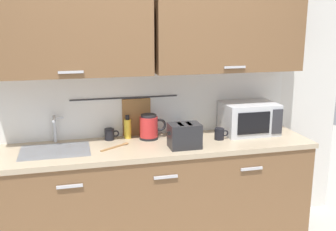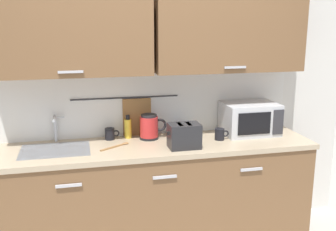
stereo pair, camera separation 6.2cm
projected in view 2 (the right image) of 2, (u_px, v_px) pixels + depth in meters
The scene contains 11 objects.
counter_unit at pixel (155, 195), 3.29m from camera, with size 2.53×0.64×0.90m.
back_wall_assembly at pixel (150, 63), 3.26m from camera, with size 3.70×0.41×2.50m.
sink_faucet at pixel (55, 125), 3.20m from camera, with size 0.09×0.17×0.22m.
microwave at pixel (250, 118), 3.44m from camera, with size 0.46×0.35×0.27m.
electric_kettle at pixel (149, 127), 3.30m from camera, with size 0.23×0.16×0.21m.
dish_soap_bottle at pixel (128, 128), 3.33m from camera, with size 0.06×0.06×0.20m.
mug_near_sink at pixel (110, 134), 3.29m from camera, with size 0.12×0.08×0.09m.
mixing_bowl at pixel (182, 131), 3.38m from camera, with size 0.21×0.21×0.08m.
toaster at pixel (184, 136), 3.07m from camera, with size 0.26×0.17×0.19m.
mug_by_kettle at pixel (220, 134), 3.28m from camera, with size 0.12×0.08×0.09m.
wooden_spoon at pixel (118, 146), 3.12m from camera, with size 0.25×0.18×0.01m.
Camera 2 is at (-0.60, -2.69, 1.87)m, focal length 42.62 mm.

